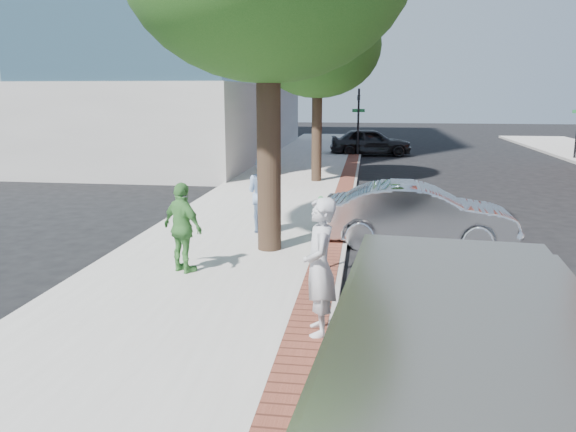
% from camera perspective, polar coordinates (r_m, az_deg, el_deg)
% --- Properties ---
extents(ground, '(120.00, 120.00, 0.00)m').
position_cam_1_polar(ground, '(10.74, -0.48, -6.95)').
color(ground, black).
rests_on(ground, ground).
extents(sidewalk, '(5.00, 60.00, 0.15)m').
position_cam_1_polar(sidewalk, '(18.60, -1.34, 1.60)').
color(sidewalk, '#9E9991').
rests_on(sidewalk, ground).
extents(brick_strip, '(0.60, 60.00, 0.01)m').
position_cam_1_polar(brick_strip, '(18.35, 5.45, 1.65)').
color(brick_strip, brown).
rests_on(brick_strip, sidewalk).
extents(curb, '(0.10, 60.00, 0.15)m').
position_cam_1_polar(curb, '(18.36, 6.54, 1.38)').
color(curb, gray).
rests_on(curb, ground).
extents(office_base, '(18.20, 22.20, 4.00)m').
position_cam_1_polar(office_base, '(35.20, -16.43, 9.36)').
color(office_base, gray).
rests_on(office_base, ground).
extents(signal_near, '(0.70, 0.15, 3.80)m').
position_cam_1_polar(signal_near, '(32.05, 7.16, 9.96)').
color(signal_near, black).
rests_on(signal_near, ground).
extents(tree_far, '(4.80, 4.80, 7.14)m').
position_cam_1_polar(tree_far, '(22.18, 3.04, 16.88)').
color(tree_far, black).
rests_on(tree_far, sidewalk).
extents(parking_meter, '(0.12, 0.32, 1.47)m').
position_cam_1_polar(parking_meter, '(10.78, 3.28, -0.24)').
color(parking_meter, gray).
rests_on(parking_meter, sidewalk).
extents(person_gray, '(0.58, 0.79, 1.99)m').
position_cam_1_polar(person_gray, '(7.98, 3.22, -5.20)').
color(person_gray, '#ABABB0').
rests_on(person_gray, sidewalk).
extents(person_officer, '(1.20, 1.13, 1.96)m').
position_cam_1_polar(person_officer, '(13.89, -2.50, 2.31)').
color(person_officer, '#7D99C1').
rests_on(person_officer, sidewalk).
extents(person_green, '(1.10, 0.91, 1.76)m').
position_cam_1_polar(person_green, '(10.94, -10.63, -1.19)').
color(person_green, '#448A3E').
rests_on(person_green, sidewalk).
extents(sedan_silver, '(4.49, 1.63, 1.47)m').
position_cam_1_polar(sedan_silver, '(13.64, 13.08, 0.13)').
color(sedan_silver, '#BABBC2').
rests_on(sedan_silver, ground).
extents(bg_car, '(4.82, 2.34, 1.58)m').
position_cam_1_polar(bg_car, '(33.08, 8.39, 7.47)').
color(bg_car, black).
rests_on(bg_car, ground).
extents(van, '(2.53, 5.60, 2.01)m').
position_cam_1_polar(van, '(5.04, 17.20, -17.37)').
color(van, gray).
rests_on(van, ground).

